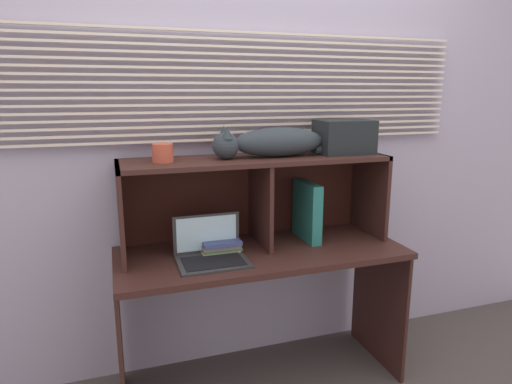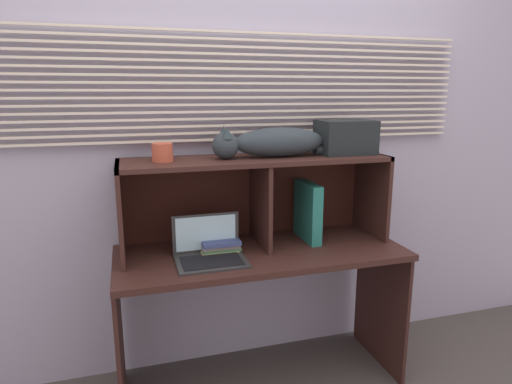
# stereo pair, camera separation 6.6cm
# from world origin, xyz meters

# --- Properties ---
(back_panel_with_blinds) EXTENTS (4.40, 0.08, 2.50)m
(back_panel_with_blinds) POSITION_xyz_m (0.00, 0.55, 1.26)
(back_panel_with_blinds) COLOR #ADA9BF
(back_panel_with_blinds) RESTS_ON ground
(desk) EXTENTS (1.39, 0.56, 0.73)m
(desk) POSITION_xyz_m (0.00, 0.23, 0.58)
(desk) COLOR #391F1A
(desk) RESTS_ON ground
(hutch_shelf_unit) EXTENTS (1.31, 0.36, 0.44)m
(hutch_shelf_unit) POSITION_xyz_m (0.00, 0.36, 1.04)
(hutch_shelf_unit) COLOR #391F1A
(hutch_shelf_unit) RESTS_ON desk
(cat) EXTENTS (0.81, 0.16, 0.16)m
(cat) POSITION_xyz_m (0.09, 0.32, 1.24)
(cat) COLOR #2D363C
(cat) RESTS_ON hutch_shelf_unit
(laptop) EXTENTS (0.32, 0.25, 0.19)m
(laptop) POSITION_xyz_m (-0.26, 0.18, 0.76)
(laptop) COLOR #2E2E2E
(laptop) RESTS_ON desk
(binder_upright) EXTENTS (0.05, 0.26, 0.30)m
(binder_upright) POSITION_xyz_m (0.28, 0.32, 0.88)
(binder_upright) COLOR #25796C
(binder_upright) RESTS_ON desk
(book_stack) EXTENTS (0.19, 0.24, 0.06)m
(book_stack) POSITION_xyz_m (-0.20, 0.32, 0.76)
(book_stack) COLOR tan
(book_stack) RESTS_ON desk
(small_basket) EXTENTS (0.09, 0.09, 0.08)m
(small_basket) POSITION_xyz_m (-0.45, 0.32, 1.21)
(small_basket) COLOR #BB4F36
(small_basket) RESTS_ON hutch_shelf_unit
(storage_box) EXTENTS (0.28, 0.19, 0.17)m
(storage_box) POSITION_xyz_m (0.48, 0.32, 1.25)
(storage_box) COLOR black
(storage_box) RESTS_ON hutch_shelf_unit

